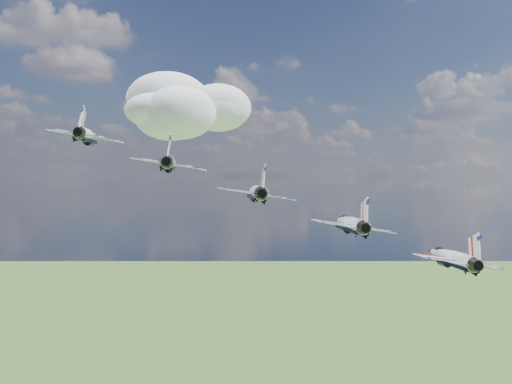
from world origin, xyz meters
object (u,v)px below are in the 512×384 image
jet_2 (256,192)px  jet_4 (451,257)px  jet_1 (169,163)px  jet_3 (350,223)px  jet_0 (88,136)px

jet_2 → jet_4: (17.30, -14.97, -7.30)m
jet_1 → jet_3: (17.30, -14.97, -7.30)m
jet_2 → jet_3: size_ratio=1.00×
jet_4 → jet_3: bearing=160.6°
jet_0 → jet_3: (25.94, -22.46, -10.95)m
jet_1 → jet_3: 24.01m
jet_0 → jet_4: (34.59, -29.95, -14.60)m
jet_1 → jet_4: 36.02m
jet_2 → jet_4: 24.01m
jet_4 → jet_2: bearing=160.6°
jet_2 → jet_3: bearing=-19.4°
jet_1 → jet_4: jet_1 is taller
jet_1 → jet_3: size_ratio=1.00×
jet_2 → jet_4: jet_2 is taller
jet_0 → jet_1: (8.65, -7.49, -3.65)m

